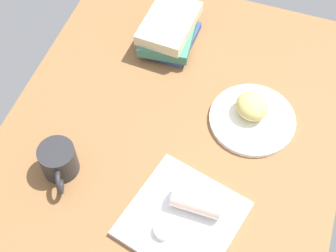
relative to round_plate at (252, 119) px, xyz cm
name	(u,v)px	position (x,y,z in cm)	size (l,w,h in cm)	color
dining_table	(174,133)	(9.41, -19.25, -2.70)	(110.00, 90.00, 4.00)	brown
round_plate	(252,119)	(0.00, 0.00, 0.00)	(23.46, 23.46, 1.40)	white
scone_pastry	(252,106)	(-1.51, -0.99, 3.83)	(9.25, 8.50, 6.25)	tan
square_plate	(182,219)	(33.66, -8.99, 0.10)	(25.34, 25.34, 1.60)	white
sauce_cup	(164,230)	(38.52, -11.97, 2.00)	(4.84, 4.84, 2.04)	silver
breakfast_wrap	(197,201)	(29.77, -6.60, 3.80)	(5.81, 5.81, 12.11)	beige
book_stack	(170,31)	(-20.42, -30.87, 3.90)	(22.09, 16.92, 8.88)	#33477F
coffee_mug	(59,161)	(30.69, -42.59, 3.80)	(13.15, 9.64, 8.80)	#262628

